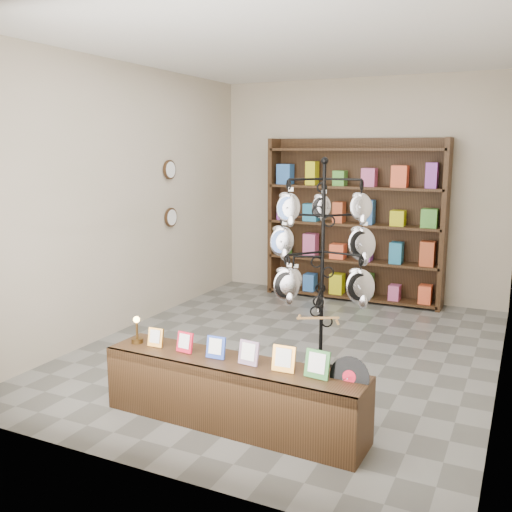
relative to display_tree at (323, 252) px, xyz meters
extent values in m
plane|color=slate|center=(-0.50, 0.46, -1.15)|extent=(5.00, 5.00, 0.00)
plane|color=#B5A492|center=(-0.50, 2.96, 0.35)|extent=(4.00, 0.00, 4.00)
plane|color=#B5A492|center=(-0.50, -2.04, 0.35)|extent=(4.00, 0.00, 4.00)
plane|color=#B5A492|center=(-2.50, 0.46, 0.35)|extent=(0.00, 5.00, 5.00)
plane|color=#B5A492|center=(1.50, 0.46, 0.35)|extent=(0.00, 5.00, 5.00)
plane|color=white|center=(-0.50, 0.46, 1.85)|extent=(5.00, 5.00, 0.00)
cylinder|color=black|center=(0.00, 0.00, -1.13)|extent=(0.53, 0.53, 0.03)
cylinder|color=black|center=(0.00, 0.00, -0.18)|extent=(0.04, 0.04, 1.94)
sphere|color=black|center=(0.00, 0.00, 0.81)|extent=(0.06, 0.06, 0.06)
ellipsoid|color=silver|center=(-0.08, 0.19, -0.54)|extent=(0.11, 0.07, 0.20)
cube|color=tan|center=(0.06, -0.27, -0.53)|extent=(0.33, 0.19, 0.04)
cube|color=black|center=(-0.27, -1.23, -0.89)|extent=(2.07, 0.49, 0.50)
cube|color=gold|center=(-0.97, -1.21, -0.57)|extent=(0.13, 0.05, 0.15)
cube|color=red|center=(-0.69, -1.22, -0.56)|extent=(0.14, 0.06, 0.16)
cube|color=#263FA5|center=(-0.41, -1.23, -0.56)|extent=(0.15, 0.06, 0.17)
cube|color=#E54C33|center=(-0.13, -1.24, -0.55)|extent=(0.16, 0.06, 0.18)
cube|color=gold|center=(0.16, -1.25, -0.55)|extent=(0.17, 0.06, 0.19)
cube|color=#337233|center=(0.41, -1.26, -0.54)|extent=(0.18, 0.06, 0.20)
cylinder|color=black|center=(0.62, -1.22, -0.61)|extent=(0.28, 0.07, 0.28)
cylinder|color=red|center=(0.62, -1.22, -0.61)|extent=(0.09, 0.03, 0.09)
cylinder|color=#493214|center=(-1.15, -1.20, -0.62)|extent=(0.09, 0.09, 0.04)
cylinder|color=#493214|center=(-1.15, -1.20, -0.54)|extent=(0.02, 0.02, 0.13)
sphere|color=#FFBF59|center=(-1.15, -1.20, -0.45)|extent=(0.05, 0.05, 0.05)
cube|color=black|center=(-0.50, 2.90, -0.05)|extent=(2.40, 0.04, 2.20)
cube|color=black|center=(-1.68, 2.74, -0.05)|extent=(0.06, 0.36, 2.20)
cube|color=black|center=(0.68, 2.74, -0.05)|extent=(0.06, 0.36, 2.20)
cube|color=black|center=(-0.50, 2.74, -1.10)|extent=(2.36, 0.36, 0.04)
cube|color=black|center=(-0.50, 2.74, -0.60)|extent=(2.36, 0.36, 0.03)
cube|color=black|center=(-0.50, 2.74, -0.10)|extent=(2.36, 0.36, 0.04)
cube|color=black|center=(-0.50, 2.74, 0.40)|extent=(2.36, 0.36, 0.04)
cube|color=black|center=(-0.50, 2.74, 0.90)|extent=(2.36, 0.36, 0.04)
cylinder|color=black|center=(-2.47, 1.26, 0.65)|extent=(0.03, 0.24, 0.24)
cylinder|color=black|center=(-2.47, 1.26, 0.05)|extent=(0.03, 0.24, 0.24)
camera|label=1|loc=(1.63, -4.77, 0.90)|focal=40.00mm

